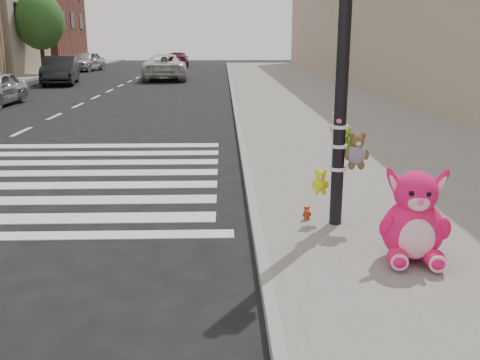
{
  "coord_description": "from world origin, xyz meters",
  "views": [
    {
      "loc": [
        1.12,
        -4.89,
        2.53
      ],
      "look_at": [
        1.33,
        1.79,
        0.75
      ],
      "focal_mm": 40.0,
      "sensor_mm": 36.0,
      "label": 1
    }
  ],
  "objects_px": {
    "red_teddy": "(307,213)",
    "car_white_near": "(165,67)",
    "car_dark_far": "(60,70)",
    "pink_bunny": "(414,223)",
    "signal_pole": "(343,101)"
  },
  "relations": [
    {
      "from": "red_teddy",
      "to": "car_dark_far",
      "type": "distance_m",
      "value": 26.04
    },
    {
      "from": "pink_bunny",
      "to": "car_white_near",
      "type": "bearing_deg",
      "value": 109.95
    },
    {
      "from": "signal_pole",
      "to": "pink_bunny",
      "type": "bearing_deg",
      "value": -65.71
    },
    {
      "from": "signal_pole",
      "to": "car_white_near",
      "type": "distance_m",
      "value": 27.73
    },
    {
      "from": "car_white_near",
      "to": "red_teddy",
      "type": "bearing_deg",
      "value": 95.43
    },
    {
      "from": "signal_pole",
      "to": "car_white_near",
      "type": "relative_size",
      "value": 0.7
    },
    {
      "from": "pink_bunny",
      "to": "car_dark_far",
      "type": "relative_size",
      "value": 0.23
    },
    {
      "from": "signal_pole",
      "to": "car_white_near",
      "type": "xyz_separation_m",
      "value": [
        -5.11,
        27.24,
        -0.98
      ]
    },
    {
      "from": "red_teddy",
      "to": "car_white_near",
      "type": "xyz_separation_m",
      "value": [
        -4.72,
        27.08,
        0.55
      ]
    },
    {
      "from": "car_white_near",
      "to": "car_dark_far",
      "type": "bearing_deg",
      "value": 25.21
    },
    {
      "from": "signal_pole",
      "to": "car_dark_far",
      "type": "xyz_separation_m",
      "value": [
        -10.63,
        24.1,
        -0.99
      ]
    },
    {
      "from": "red_teddy",
      "to": "car_white_near",
      "type": "relative_size",
      "value": 0.03
    },
    {
      "from": "car_dark_far",
      "to": "red_teddy",
      "type": "bearing_deg",
      "value": -76.48
    },
    {
      "from": "pink_bunny",
      "to": "car_dark_far",
      "type": "xyz_separation_m",
      "value": [
        -11.19,
        25.34,
        0.2
      ]
    },
    {
      "from": "car_dark_far",
      "to": "car_white_near",
      "type": "bearing_deg",
      "value": 20.05
    }
  ]
}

